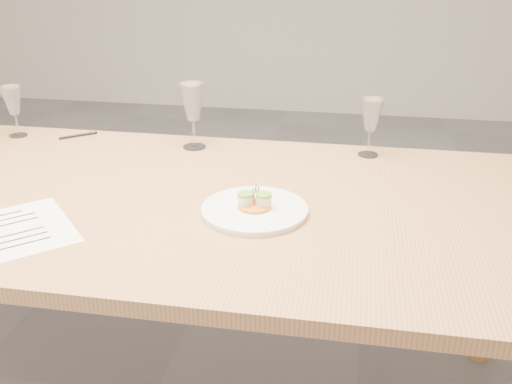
% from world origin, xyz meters
% --- Properties ---
extents(dining_table, '(2.40, 1.00, 0.75)m').
position_xyz_m(dining_table, '(0.00, 0.00, 0.68)').
color(dining_table, '#B17D4D').
rests_on(dining_table, ground).
extents(dinner_plate, '(0.27, 0.27, 0.07)m').
position_xyz_m(dinner_plate, '(0.36, -0.07, 0.76)').
color(dinner_plate, white).
rests_on(dinner_plate, dining_table).
extents(recipe_sheet, '(0.36, 0.36, 0.00)m').
position_xyz_m(recipe_sheet, '(-0.19, -0.26, 0.75)').
color(recipe_sheet, white).
rests_on(recipe_sheet, dining_table).
extents(ballpoint_pen, '(0.11, 0.09, 0.01)m').
position_xyz_m(ballpoint_pen, '(-0.37, 0.42, 0.75)').
color(ballpoint_pen, black).
rests_on(ballpoint_pen, dining_table).
extents(wine_glass_1, '(0.07, 0.07, 0.18)m').
position_xyz_m(wine_glass_1, '(-0.59, 0.39, 0.87)').
color(wine_glass_1, white).
rests_on(wine_glass_1, dining_table).
extents(wine_glass_2, '(0.09, 0.09, 0.22)m').
position_xyz_m(wine_glass_2, '(0.07, 0.39, 0.90)').
color(wine_glass_2, white).
rests_on(wine_glass_2, dining_table).
extents(wine_glass_3, '(0.08, 0.08, 0.19)m').
position_xyz_m(wine_glass_3, '(0.64, 0.41, 0.88)').
color(wine_glass_3, white).
rests_on(wine_glass_3, dining_table).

